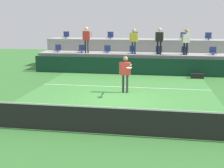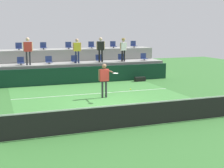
% 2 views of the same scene
% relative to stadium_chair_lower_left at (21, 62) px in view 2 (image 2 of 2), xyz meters
% --- Properties ---
extents(ground_plane, '(40.00, 40.00, 0.00)m').
position_rel_stadium_chair_lower_left_xyz_m(ground_plane, '(3.58, -7.23, -1.46)').
color(ground_plane, '#336B2D').
extents(court_inner_paint, '(9.00, 10.00, 0.01)m').
position_rel_stadium_chair_lower_left_xyz_m(court_inner_paint, '(3.58, -6.23, -1.46)').
color(court_inner_paint, '#3D7F38').
rests_on(court_inner_paint, ground_plane).
extents(court_service_line, '(9.00, 0.06, 0.00)m').
position_rel_stadium_chair_lower_left_xyz_m(court_service_line, '(3.58, -4.83, -1.46)').
color(court_service_line, white).
rests_on(court_service_line, ground_plane).
extents(tennis_net, '(10.48, 0.08, 1.07)m').
position_rel_stadium_chair_lower_left_xyz_m(tennis_net, '(3.58, -11.23, -0.97)').
color(tennis_net, black).
rests_on(tennis_net, ground_plane).
extents(sponsor_backboard, '(13.00, 0.16, 1.10)m').
position_rel_stadium_chair_lower_left_xyz_m(sponsor_backboard, '(3.58, -1.23, -0.91)').
color(sponsor_backboard, '#0F3323').
rests_on(sponsor_backboard, ground_plane).
extents(seating_tier_lower, '(13.00, 1.80, 1.25)m').
position_rel_stadium_chair_lower_left_xyz_m(seating_tier_lower, '(3.58, 0.07, -0.84)').
color(seating_tier_lower, gray).
rests_on(seating_tier_lower, ground_plane).
extents(seating_tier_upper, '(13.00, 1.80, 2.10)m').
position_rel_stadium_chair_lower_left_xyz_m(seating_tier_upper, '(3.58, 1.87, -0.41)').
color(seating_tier_upper, gray).
rests_on(seating_tier_upper, ground_plane).
extents(stadium_chair_lower_left, '(0.44, 0.40, 0.52)m').
position_rel_stadium_chair_lower_left_xyz_m(stadium_chair_lower_left, '(0.00, 0.00, 0.00)').
color(stadium_chair_lower_left, '#2D2D33').
rests_on(stadium_chair_lower_left, seating_tier_lower).
extents(stadium_chair_lower_mid_left, '(0.44, 0.40, 0.52)m').
position_rel_stadium_chair_lower_left_xyz_m(stadium_chair_lower_mid_left, '(1.84, 0.00, 0.00)').
color(stadium_chair_lower_mid_left, '#2D2D33').
rests_on(stadium_chair_lower_mid_left, seating_tier_lower).
extents(stadium_chair_lower_center, '(0.44, 0.40, 0.52)m').
position_rel_stadium_chair_lower_left_xyz_m(stadium_chair_lower_center, '(3.61, 0.00, 0.00)').
color(stadium_chair_lower_center, '#2D2D33').
rests_on(stadium_chair_lower_center, seating_tier_lower).
extents(stadium_chair_lower_mid_right, '(0.44, 0.40, 0.52)m').
position_rel_stadium_chair_lower_left_xyz_m(stadium_chair_lower_mid_right, '(5.39, 0.00, 0.00)').
color(stadium_chair_lower_mid_right, '#2D2D33').
rests_on(stadium_chair_lower_mid_right, seating_tier_lower).
extents(stadium_chair_lower_right, '(0.44, 0.40, 0.52)m').
position_rel_stadium_chair_lower_left_xyz_m(stadium_chair_lower_right, '(7.10, 0.00, 0.00)').
color(stadium_chair_lower_right, '#2D2D33').
rests_on(stadium_chair_lower_right, seating_tier_lower).
extents(stadium_chair_lower_far_right, '(0.44, 0.40, 0.52)m').
position_rel_stadium_chair_lower_left_xyz_m(stadium_chair_lower_far_right, '(8.91, 0.00, 0.00)').
color(stadium_chair_lower_far_right, '#2D2D33').
rests_on(stadium_chair_lower_far_right, seating_tier_lower).
extents(stadium_chair_upper_left, '(0.44, 0.40, 0.52)m').
position_rel_stadium_chair_lower_left_xyz_m(stadium_chair_upper_left, '(0.05, 1.80, 0.85)').
color(stadium_chair_upper_left, '#2D2D33').
rests_on(stadium_chair_upper_left, seating_tier_upper).
extents(stadium_chair_upper_mid_left, '(0.44, 0.40, 0.52)m').
position_rel_stadium_chair_lower_left_xyz_m(stadium_chair_upper_mid_left, '(1.76, 1.80, 0.85)').
color(stadium_chair_upper_mid_left, '#2D2D33').
rests_on(stadium_chair_upper_mid_left, seating_tier_upper).
extents(stadium_chair_upper_center, '(0.44, 0.40, 0.52)m').
position_rel_stadium_chair_lower_left_xyz_m(stadium_chair_upper_center, '(3.60, 1.80, 0.85)').
color(stadium_chair_upper_center, '#2D2D33').
rests_on(stadium_chair_upper_center, seating_tier_upper).
extents(stadium_chair_upper_mid_right, '(0.44, 0.40, 0.52)m').
position_rel_stadium_chair_lower_left_xyz_m(stadium_chair_upper_mid_right, '(5.37, 1.80, 0.85)').
color(stadium_chair_upper_mid_right, '#2D2D33').
rests_on(stadium_chair_upper_mid_right, seating_tier_upper).
extents(stadium_chair_upper_right, '(0.44, 0.40, 0.52)m').
position_rel_stadium_chair_lower_left_xyz_m(stadium_chair_upper_right, '(7.13, 1.80, 0.85)').
color(stadium_chair_upper_right, '#2D2D33').
rests_on(stadium_chair_upper_right, seating_tier_upper).
extents(stadium_chair_upper_far_right, '(0.44, 0.40, 0.52)m').
position_rel_stadium_chair_lower_left_xyz_m(stadium_chair_upper_far_right, '(8.86, 1.80, 0.85)').
color(stadium_chair_upper_far_right, '#2D2D33').
rests_on(stadium_chair_upper_far_right, seating_tier_upper).
extents(tennis_player, '(0.71, 1.23, 1.81)m').
position_rel_stadium_chair_lower_left_xyz_m(tennis_player, '(3.77, -6.01, -0.35)').
color(tennis_player, '#2D2D33').
rests_on(tennis_player, ground_plane).
extents(spectator_in_grey, '(0.62, 0.28, 1.79)m').
position_rel_stadium_chair_lower_left_xyz_m(spectator_in_grey, '(0.46, -0.38, 0.88)').
color(spectator_in_grey, '#2D2D33').
rests_on(spectator_in_grey, seating_tier_lower).
extents(spectator_in_white, '(0.59, 0.25, 1.68)m').
position_rel_stadium_chair_lower_left_xyz_m(spectator_in_white, '(3.71, -0.38, 0.80)').
color(spectator_in_white, navy).
rests_on(spectator_in_white, seating_tier_lower).
extents(spectator_leaning_on_rail, '(0.61, 0.27, 1.74)m').
position_rel_stadium_chair_lower_left_xyz_m(spectator_leaning_on_rail, '(5.39, -0.38, 0.84)').
color(spectator_leaning_on_rail, black).
rests_on(spectator_leaning_on_rail, seating_tier_lower).
extents(spectator_with_hat, '(0.57, 0.46, 1.68)m').
position_rel_stadium_chair_lower_left_xyz_m(spectator_with_hat, '(7.09, -0.38, 0.80)').
color(spectator_with_hat, black).
rests_on(spectator_with_hat, seating_tier_lower).
extents(tennis_ball, '(0.07, 0.07, 0.07)m').
position_rel_stadium_chair_lower_left_xyz_m(tennis_ball, '(4.32, -8.19, -0.65)').
color(tennis_ball, '#CCE033').
extents(equipment_bag, '(0.76, 0.28, 0.30)m').
position_rel_stadium_chair_lower_left_xyz_m(equipment_bag, '(7.75, -1.87, -1.31)').
color(equipment_bag, black).
rests_on(equipment_bag, ground_plane).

